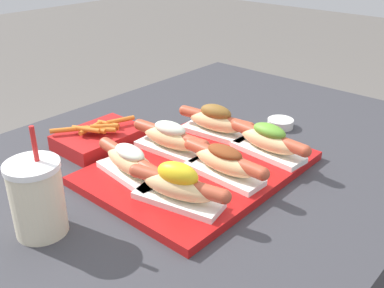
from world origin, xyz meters
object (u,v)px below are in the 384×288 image
at_px(hot_dog_4, 170,138).
at_px(fries_basket, 100,137).
at_px(hot_dog_3, 130,162).
at_px(sauce_bowl, 280,123).
at_px(serving_tray, 199,168).
at_px(hot_dog_2, 269,140).
at_px(hot_dog_0, 178,186).
at_px(hot_dog_1, 224,162).
at_px(hot_dog_5, 216,121).
at_px(drink_cup, 37,198).

xyz_separation_m(hot_dog_4, fries_basket, (-0.06, 0.17, -0.03)).
xyz_separation_m(hot_dog_3, sauce_bowl, (0.44, -0.07, -0.04)).
distance_m(serving_tray, hot_dog_2, 0.16).
bearing_deg(fries_basket, hot_dog_0, -103.42).
distance_m(hot_dog_2, fries_basket, 0.39).
height_order(hot_dog_1, hot_dog_5, hot_dog_5).
xyz_separation_m(hot_dog_1, hot_dog_5, (0.14, 0.14, 0.00)).
relative_size(sauce_bowl, drink_cup, 0.35).
bearing_deg(hot_dog_5, hot_dog_4, 172.30).
relative_size(hot_dog_5, fries_basket, 1.08).
height_order(hot_dog_2, sauce_bowl, hot_dog_2).
xyz_separation_m(hot_dog_2, drink_cup, (-0.46, 0.15, 0.01)).
distance_m(hot_dog_3, hot_dog_4, 0.13).
bearing_deg(drink_cup, hot_dog_4, 3.24).
relative_size(hot_dog_3, hot_dog_5, 1.00).
relative_size(hot_dog_2, hot_dog_4, 1.00).
bearing_deg(hot_dog_3, hot_dog_1, -48.13).
bearing_deg(serving_tray, hot_dog_3, 152.91).
distance_m(hot_dog_3, sauce_bowl, 0.45).
height_order(hot_dog_0, hot_dog_4, hot_dog_0).
xyz_separation_m(hot_dog_4, sauce_bowl, (0.31, -0.09, -0.04)).
distance_m(hot_dog_0, hot_dog_2, 0.27).
height_order(hot_dog_0, sauce_bowl, hot_dog_0).
height_order(hot_dog_2, hot_dog_3, hot_dog_2).
relative_size(hot_dog_0, hot_dog_4, 0.98).
height_order(hot_dog_4, hot_dog_5, hot_dog_5).
bearing_deg(hot_dog_5, sauce_bowl, -22.11).
xyz_separation_m(hot_dog_3, hot_dog_4, (0.13, 0.02, 0.00)).
height_order(hot_dog_3, sauce_bowl, hot_dog_3).
bearing_deg(hot_dog_5, hot_dog_2, -91.96).
bearing_deg(hot_dog_3, sauce_bowl, -9.26).
distance_m(hot_dog_0, drink_cup, 0.24).
bearing_deg(hot_dog_0, hot_dog_4, 47.75).
height_order(hot_dog_3, hot_dog_5, hot_dog_5).
relative_size(hot_dog_1, hot_dog_3, 1.01).
xyz_separation_m(hot_dog_0, fries_basket, (0.08, 0.32, -0.03)).
relative_size(hot_dog_1, hot_dog_5, 1.00).
relative_size(hot_dog_5, sauce_bowl, 3.13).
xyz_separation_m(serving_tray, hot_dog_2, (0.13, -0.08, 0.04)).
distance_m(hot_dog_0, hot_dog_4, 0.20).
relative_size(hot_dog_0, drink_cup, 1.07).
bearing_deg(hot_dog_5, serving_tray, -154.12).
distance_m(hot_dog_1, drink_cup, 0.35).
bearing_deg(hot_dog_1, hot_dog_0, 178.09).
relative_size(hot_dog_4, fries_basket, 1.08).
relative_size(hot_dog_3, fries_basket, 1.08).
distance_m(hot_dog_0, sauce_bowl, 0.46).
height_order(hot_dog_2, hot_dog_5, hot_dog_5).
bearing_deg(hot_dog_2, hot_dog_0, 176.26).
distance_m(sauce_bowl, drink_cup, 0.65).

